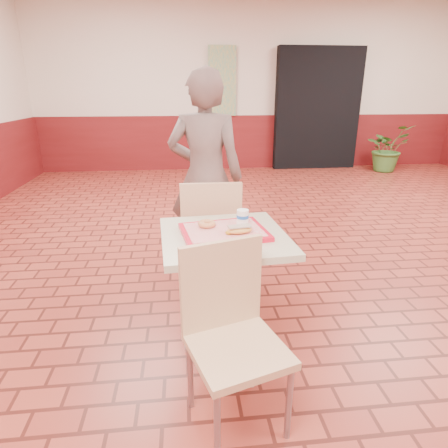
{
  "coord_description": "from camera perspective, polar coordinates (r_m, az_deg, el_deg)",
  "views": [
    {
      "loc": [
        -1.36,
        -2.27,
        1.47
      ],
      "look_at": [
        -1.15,
        -0.36,
        0.78
      ],
      "focal_mm": 30.0,
      "sensor_mm": 36.0,
      "label": 1
    }
  ],
  "objects": [
    {
      "name": "paper_cup",
      "position": [
        2.12,
        2.85,
        1.08
      ],
      "size": [
        0.07,
        0.07,
        0.09
      ],
      "rotation": [
        0.0,
        0.0,
        0.07
      ],
      "color": "white",
      "rests_on": "serving_tray"
    },
    {
      "name": "main_table",
      "position": [
        2.16,
        0.0,
        -7.37
      ],
      "size": [
        0.68,
        0.68,
        0.72
      ],
      "rotation": [
        0.0,
        0.0,
        0.07
      ],
      "color": "#BCB997",
      "rests_on": "ground"
    },
    {
      "name": "room_shell",
      "position": [
        2.65,
        26.07,
        18.61
      ],
      "size": [
        8.01,
        10.01,
        3.01
      ],
      "color": "maroon",
      "rests_on": "ground"
    },
    {
      "name": "ring_donut",
      "position": [
        2.09,
        -2.63,
        0.03
      ],
      "size": [
        0.11,
        0.11,
        0.03
      ],
      "primitive_type": "torus",
      "rotation": [
        0.0,
        0.0,
        0.15
      ],
      "color": "#CD7E4A",
      "rests_on": "serving_tray"
    },
    {
      "name": "chair_main_back",
      "position": [
        2.69,
        -2.04,
        -1.37
      ],
      "size": [
        0.42,
        0.42,
        0.89
      ],
      "rotation": [
        0.0,
        0.0,
        3.13
      ],
      "color": "#E1B287",
      "rests_on": "ground"
    },
    {
      "name": "chair_main_front",
      "position": [
        1.73,
        1.08,
        -15.45
      ],
      "size": [
        0.49,
        0.49,
        0.85
      ],
      "rotation": [
        0.0,
        0.0,
        0.3
      ],
      "color": "tan",
      "rests_on": "ground"
    },
    {
      "name": "wainscot_band",
      "position": [
        2.82,
        23.03,
        -1.95
      ],
      "size": [
        8.0,
        10.0,
        1.0
      ],
      "color": "#5E1213",
      "rests_on": "ground"
    },
    {
      "name": "serving_tray",
      "position": [
        2.06,
        -0.0,
        -1.21
      ],
      "size": [
        0.45,
        0.35,
        0.03
      ],
      "rotation": [
        0.0,
        0.0,
        0.15
      ],
      "color": "red",
      "rests_on": "main_table"
    },
    {
      "name": "corridor_doorway",
      "position": [
        7.6,
        14.01,
        16.55
      ],
      "size": [
        1.6,
        0.22,
        2.2
      ],
      "primitive_type": "cube",
      "color": "black",
      "rests_on": "ground"
    },
    {
      "name": "long_john_donut",
      "position": [
        1.99,
        2.29,
        -0.9
      ],
      "size": [
        0.15,
        0.09,
        0.04
      ],
      "rotation": [
        0.0,
        0.0,
        0.15
      ],
      "color": "#EBA044",
      "rests_on": "serving_tray"
    },
    {
      "name": "promo_poster",
      "position": [
        7.25,
        -0.27,
        20.92
      ],
      "size": [
        0.5,
        0.03,
        1.2
      ],
      "primitive_type": "cube",
      "color": "gray",
      "rests_on": "wainscot_band"
    },
    {
      "name": "potted_plant",
      "position": [
        7.75,
        23.61,
        10.55
      ],
      "size": [
        0.95,
        0.89,
        0.86
      ],
      "primitive_type": "imported",
      "rotation": [
        0.0,
        0.0,
        0.34
      ],
      "color": "#3B6C2B",
      "rests_on": "ground"
    },
    {
      "name": "customer",
      "position": [
        2.98,
        -2.82,
        7.13
      ],
      "size": [
        0.66,
        0.51,
        1.63
      ],
      "primitive_type": "imported",
      "rotation": [
        0.0,
        0.0,
        2.93
      ],
      "color": "#6E5A55",
      "rests_on": "ground"
    }
  ]
}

